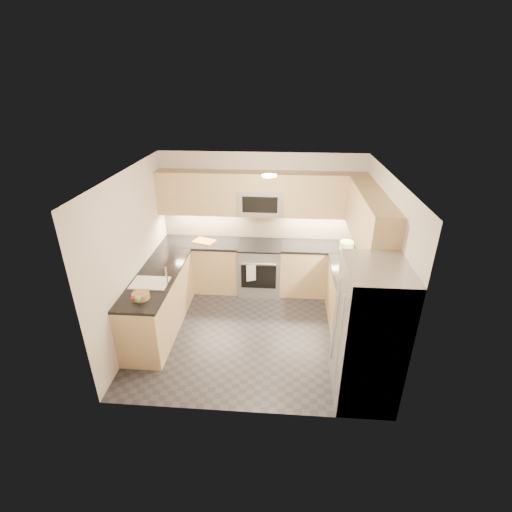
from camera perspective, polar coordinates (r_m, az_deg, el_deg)
name	(u,v)px	position (r m, az deg, el deg)	size (l,w,h in m)	color
floor	(254,330)	(6.03, -0.26, -11.35)	(3.60, 3.20, 0.00)	#242429
ceiling	(254,175)	(4.93, -0.32, 12.42)	(3.60, 3.20, 0.02)	beige
wall_back	(261,221)	(6.83, 0.80, 5.33)	(3.60, 0.02, 2.50)	beige
wall_front	(242,328)	(4.01, -2.16, -10.94)	(3.60, 0.02, 2.50)	beige
wall_left	(133,256)	(5.78, -18.36, -0.03)	(0.02, 3.20, 2.50)	beige
wall_right	(381,265)	(5.53, 18.64, -1.27)	(0.02, 3.20, 2.50)	beige
base_cab_back_left	(202,266)	(7.03, -8.30, -1.46)	(1.42, 0.60, 0.90)	tan
base_cab_back_right	(319,270)	(6.91, 9.66, -2.09)	(1.42, 0.60, 0.90)	tan
base_cab_right	(351,305)	(5.98, 14.45, -7.36)	(0.60, 1.70, 0.90)	tan
base_cab_peninsula	(159,303)	(6.06, -14.66, -6.94)	(0.60, 2.00, 0.90)	tan
countertop_back_left	(200,243)	(6.83, -8.55, 2.04)	(1.42, 0.63, 0.04)	black
countertop_back_right	(321,246)	(6.70, 9.96, 1.46)	(1.42, 0.63, 0.04)	black
countertop_right	(355,279)	(5.75, 14.96, -3.43)	(0.63, 1.70, 0.04)	black
countertop_peninsula	(156,276)	(5.82, -15.18, -3.05)	(0.63, 2.00, 0.04)	black
upper_cab_back	(261,194)	(6.48, 0.73, 9.55)	(3.60, 0.35, 0.75)	tan
upper_cab_right	(370,219)	(5.52, 17.10, 5.41)	(0.35, 1.95, 0.75)	tan
backsplash_back	(261,224)	(6.85, 0.79, 4.89)	(3.60, 0.01, 0.51)	tan
backsplash_right	(373,254)	(5.95, 17.59, 0.24)	(0.01, 2.30, 0.51)	tan
gas_range	(260,268)	(6.86, 0.59, -1.85)	(0.76, 0.65, 0.91)	#94979B
range_cooktop	(260,245)	(6.66, 0.60, 1.65)	(0.76, 0.65, 0.03)	black
oven_door_glass	(259,277)	(6.57, 0.39, -3.23)	(0.62, 0.02, 0.45)	black
oven_handle	(259,264)	(6.43, 0.39, -1.21)	(0.02, 0.02, 0.60)	#B2B5BA
microwave	(261,201)	(6.49, 0.71, 8.43)	(0.76, 0.40, 0.40)	#A2A5AA
microwave_door	(260,205)	(6.30, 0.59, 7.87)	(0.60, 0.01, 0.28)	black
refrigerator	(368,334)	(4.68, 16.89, -11.43)	(0.70, 0.90, 1.80)	#A4A5AC
fridge_handle_left	(339,339)	(4.44, 12.65, -12.34)	(0.02, 0.02, 1.20)	#B2B5BA
fridge_handle_right	(335,320)	(4.72, 12.11, -9.64)	(0.02, 0.02, 1.20)	#B2B5BA
sink_basin	(151,287)	(5.64, -15.91, -4.62)	(0.52, 0.38, 0.16)	white
faucet	(167,276)	(5.46, -13.60, -2.98)	(0.03, 0.03, 0.28)	silver
utensil_bowl	(347,246)	(6.61, 13.77, 1.57)	(0.25, 0.25, 0.14)	#73BA50
cutting_board	(204,241)	(6.82, -7.97, 2.29)	(0.38, 0.26, 0.01)	#DC5A14
fruit_basket	(141,296)	(5.27, -17.33, -5.86)	(0.23, 0.23, 0.09)	#977446
fruit_apple	(133,298)	(5.09, -18.34, -6.20)	(0.07, 0.07, 0.07)	maroon
fruit_pear	(138,299)	(5.06, -17.72, -6.34)	(0.07, 0.07, 0.07)	#4EA044
dish_towel_check	(251,273)	(6.50, -0.76, -2.59)	(0.17, 0.01, 0.32)	silver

